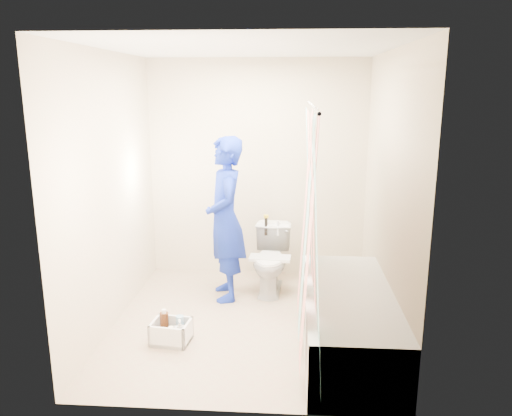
# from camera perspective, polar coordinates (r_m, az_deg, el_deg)

# --- Properties ---
(floor) EXTENTS (2.60, 2.60, 0.00)m
(floor) POSITION_cam_1_polar(r_m,az_deg,el_deg) (4.68, -0.95, -12.88)
(floor) COLOR tan
(floor) RESTS_ON ground
(ceiling) EXTENTS (2.40, 2.60, 0.02)m
(ceiling) POSITION_cam_1_polar(r_m,az_deg,el_deg) (4.20, -1.09, 17.85)
(ceiling) COLOR silver
(ceiling) RESTS_ON wall_back
(wall_back) EXTENTS (2.40, 0.02, 2.40)m
(wall_back) POSITION_cam_1_polar(r_m,az_deg,el_deg) (5.56, 0.14, 4.42)
(wall_back) COLOR beige
(wall_back) RESTS_ON ground
(wall_front) EXTENTS (2.40, 0.02, 2.40)m
(wall_front) POSITION_cam_1_polar(r_m,az_deg,el_deg) (3.03, -3.13, -3.50)
(wall_front) COLOR beige
(wall_front) RESTS_ON ground
(wall_left) EXTENTS (0.02, 2.60, 2.40)m
(wall_left) POSITION_cam_1_polar(r_m,az_deg,el_deg) (4.55, -16.27, 1.78)
(wall_left) COLOR beige
(wall_left) RESTS_ON ground
(wall_right) EXTENTS (0.02, 2.60, 2.40)m
(wall_right) POSITION_cam_1_polar(r_m,az_deg,el_deg) (4.35, 14.94, 1.34)
(wall_right) COLOR beige
(wall_right) RESTS_ON ground
(bathtub) EXTENTS (0.70, 1.75, 0.50)m
(bathtub) POSITION_cam_1_polar(r_m,az_deg,el_deg) (4.20, 10.44, -12.36)
(bathtub) COLOR silver
(bathtub) RESTS_ON ground
(curtain_rod) EXTENTS (0.02, 1.90, 0.02)m
(curtain_rod) POSITION_cam_1_polar(r_m,az_deg,el_deg) (3.76, 6.45, 11.39)
(curtain_rod) COLOR silver
(curtain_rod) RESTS_ON wall_back
(shower_curtain) EXTENTS (0.06, 1.75, 1.80)m
(shower_curtain) POSITION_cam_1_polar(r_m,az_deg,el_deg) (3.90, 6.09, -2.38)
(shower_curtain) COLOR white
(shower_curtain) RESTS_ON curtain_rod
(toilet) EXTENTS (0.42, 0.69, 0.68)m
(toilet) POSITION_cam_1_polar(r_m,az_deg,el_deg) (5.22, 1.72, -5.95)
(toilet) COLOR silver
(toilet) RESTS_ON ground
(tank_lid) EXTENTS (0.43, 0.21, 0.03)m
(tank_lid) POSITION_cam_1_polar(r_m,az_deg,el_deg) (5.10, 1.61, -5.73)
(tank_lid) COLOR silver
(tank_lid) RESTS_ON toilet
(tank_internals) EXTENTS (0.17, 0.05, 0.22)m
(tank_internals) POSITION_cam_1_polar(r_m,az_deg,el_deg) (5.30, 1.52, -1.92)
(tank_internals) COLOR black
(tank_internals) RESTS_ON toilet
(plumber) EXTENTS (0.53, 0.68, 1.64)m
(plumber) POSITION_cam_1_polar(r_m,az_deg,el_deg) (4.95, -3.51, -1.30)
(plumber) COLOR navy
(plumber) RESTS_ON ground
(cleaning_caddy) EXTENTS (0.34, 0.29, 0.24)m
(cleaning_caddy) POSITION_cam_1_polar(r_m,az_deg,el_deg) (4.37, -9.55, -13.87)
(cleaning_caddy) COLOR white
(cleaning_caddy) RESTS_ON ground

